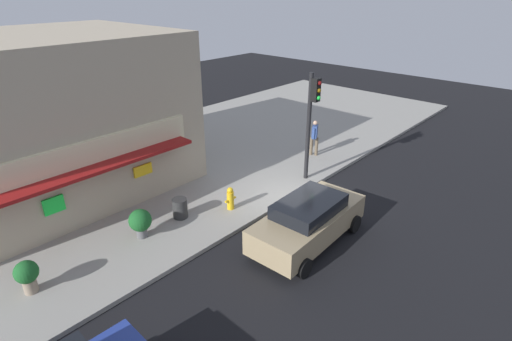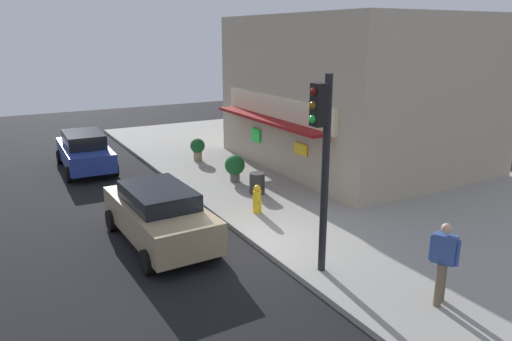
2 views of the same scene
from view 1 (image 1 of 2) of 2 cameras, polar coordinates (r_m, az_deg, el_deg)
ground_plane at (r=16.32m, az=4.59°, el=-4.65°), size 55.93×55.93×0.00m
sidewalk at (r=20.37m, az=-9.71°, el=1.62°), size 37.28×12.79×0.16m
corner_building at (r=18.23m, az=-28.34°, el=6.89°), size 10.13×8.82×6.28m
traffic_light at (r=16.94m, az=7.97°, el=8.12°), size 0.32×0.58×4.72m
fire_hydrant at (r=15.37m, az=-3.70°, el=-4.03°), size 0.52×0.28×0.93m
trash_can at (r=15.11m, az=-10.85°, el=-5.33°), size 0.55×0.55×0.76m
pedestrian at (r=20.25m, az=8.39°, el=4.91°), size 0.60×0.45×1.82m
potted_plant_by_doorway at (r=14.19m, az=-16.27°, el=-7.02°), size 0.78×0.78×1.05m
potted_plant_by_window at (r=13.09m, az=-30.02°, el=-12.78°), size 0.66×0.66×1.02m
parked_car_tan at (r=13.64m, az=7.52°, el=-7.09°), size 4.64×2.23×1.64m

